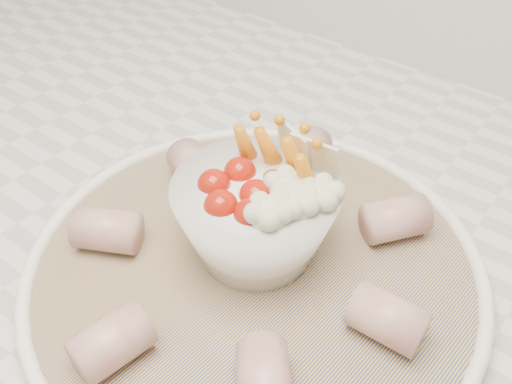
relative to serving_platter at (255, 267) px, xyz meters
The scene contains 3 objects.
serving_platter is the anchor object (origin of this frame).
veggie_bowl 0.05m from the serving_platter, 115.24° to the left, with size 0.13×0.13×0.11m.
cured_meat_rolls 0.02m from the serving_platter, 165.54° to the left, with size 0.29×0.32×0.04m.
Camera 1 is at (0.29, 1.10, 1.29)m, focal length 40.00 mm.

